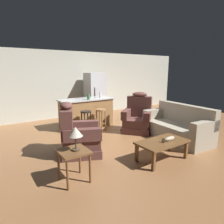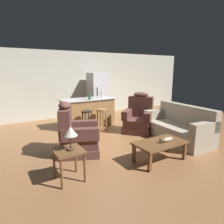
# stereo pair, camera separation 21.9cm
# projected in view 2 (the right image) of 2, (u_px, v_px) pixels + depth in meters

# --- Properties ---
(ground_plane) EXTENTS (12.00, 12.00, 0.00)m
(ground_plane) POSITION_uv_depth(u_px,v_px,m) (109.00, 137.00, 5.66)
(ground_plane) COLOR brown
(back_wall) EXTENTS (12.00, 0.05, 2.60)m
(back_wall) POSITION_uv_depth(u_px,v_px,m) (69.00, 84.00, 7.98)
(back_wall) COLOR #B2B2A3
(back_wall) RESTS_ON ground_plane
(coffee_table) EXTENTS (1.10, 0.60, 0.42)m
(coffee_table) POSITION_uv_depth(u_px,v_px,m) (160.00, 144.00, 4.14)
(coffee_table) COLOR brown
(coffee_table) RESTS_ON ground_plane
(fish_figurine) EXTENTS (0.34, 0.10, 0.10)m
(fish_figurine) POSITION_uv_depth(u_px,v_px,m) (167.00, 140.00, 4.12)
(fish_figurine) COLOR #4C3823
(fish_figurine) RESTS_ON coffee_table
(couch) EXTENTS (0.98, 1.96, 0.94)m
(couch) POSITION_uv_depth(u_px,v_px,m) (179.00, 128.00, 5.41)
(couch) COLOR #9E937F
(couch) RESTS_ON ground_plane
(recliner_near_lamp) EXTENTS (1.11, 1.11, 1.20)m
(recliner_near_lamp) POSITION_uv_depth(u_px,v_px,m) (76.00, 135.00, 4.52)
(recliner_near_lamp) COLOR brown
(recliner_near_lamp) RESTS_ON ground_plane
(recliner_near_island) EXTENTS (1.18, 1.18, 1.20)m
(recliner_near_island) POSITION_uv_depth(u_px,v_px,m) (139.00, 118.00, 6.16)
(recliner_near_island) COLOR brown
(recliner_near_island) RESTS_ON ground_plane
(end_table) EXTENTS (0.48, 0.48, 0.56)m
(end_table) POSITION_uv_depth(u_px,v_px,m) (69.00, 155.00, 3.39)
(end_table) COLOR brown
(end_table) RESTS_ON ground_plane
(table_lamp) EXTENTS (0.24, 0.24, 0.41)m
(table_lamp) POSITION_uv_depth(u_px,v_px,m) (70.00, 132.00, 3.30)
(table_lamp) COLOR #4C3823
(table_lamp) RESTS_ON end_table
(kitchen_island) EXTENTS (1.80, 0.70, 0.95)m
(kitchen_island) POSITION_uv_depth(u_px,v_px,m) (88.00, 112.00, 6.68)
(kitchen_island) COLOR olive
(kitchen_island) RESTS_ON ground_plane
(bar_stool_left) EXTENTS (0.32, 0.32, 0.68)m
(bar_stool_left) POSITION_uv_depth(u_px,v_px,m) (87.00, 118.00, 5.98)
(bar_stool_left) COLOR black
(bar_stool_left) RESTS_ON ground_plane
(bar_stool_right) EXTENTS (0.32, 0.32, 0.68)m
(bar_stool_right) POSITION_uv_depth(u_px,v_px,m) (102.00, 116.00, 6.25)
(bar_stool_right) COLOR olive
(bar_stool_right) RESTS_ON ground_plane
(refrigerator) EXTENTS (0.70, 0.69, 1.76)m
(refrigerator) POSITION_uv_depth(u_px,v_px,m) (98.00, 95.00, 8.11)
(refrigerator) COLOR #B7B7BC
(refrigerator) RESTS_ON ground_plane
(bottle_tall_green) EXTENTS (0.09, 0.09, 0.21)m
(bottle_tall_green) POSITION_uv_depth(u_px,v_px,m) (90.00, 97.00, 6.31)
(bottle_tall_green) COLOR #2D6B38
(bottle_tall_green) RESTS_ON kitchen_island
(bottle_short_amber) EXTENTS (0.07, 0.07, 0.27)m
(bottle_short_amber) POSITION_uv_depth(u_px,v_px,m) (102.00, 95.00, 6.77)
(bottle_short_amber) COLOR silver
(bottle_short_amber) RESTS_ON kitchen_island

